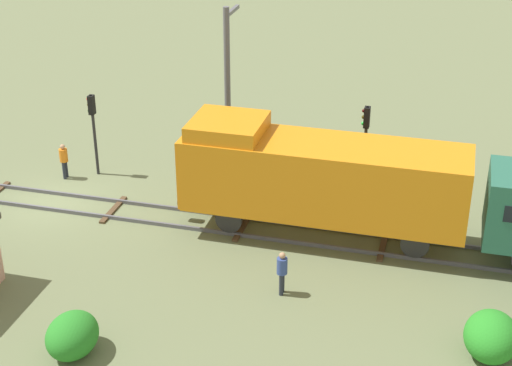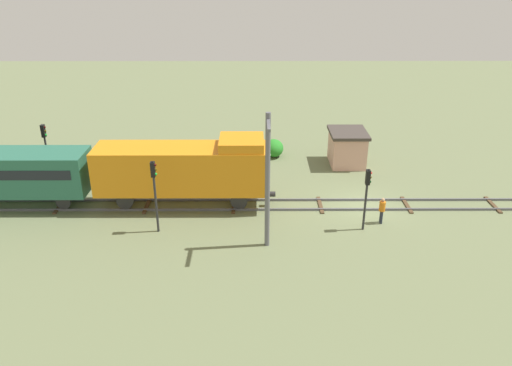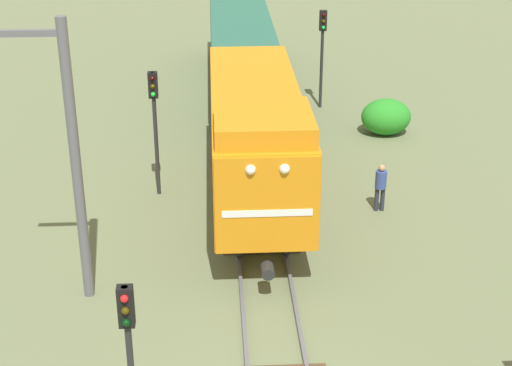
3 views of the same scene
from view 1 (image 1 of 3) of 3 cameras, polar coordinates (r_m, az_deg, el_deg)
name	(u,v)px [view 1 (image 1 of 3)]	position (r m, az deg, el deg)	size (l,w,h in m)	color
ground_plane	(53,202)	(35.53, -14.57, -1.38)	(104.12, 104.12, 0.00)	#66704C
railway_track	(52,201)	(35.50, -14.59, -1.27)	(2.40, 69.42, 0.16)	#595960
locomotive	(319,176)	(30.52, 4.58, 0.52)	(2.90, 11.60, 4.60)	orange
traffic_signal_near	(93,120)	(36.66, -11.78, 4.52)	(0.32, 0.34, 3.91)	#262628
traffic_signal_mid	(365,138)	(33.28, 7.95, 3.26)	(0.32, 0.34, 4.50)	#262628
worker_near_track	(64,158)	(37.24, -13.80, 1.75)	(0.38, 0.38, 1.70)	#262B38
worker_by_signal	(282,270)	(27.87, 1.91, -6.33)	(0.38, 0.38, 1.70)	#262B38
catenary_mast	(228,88)	(35.66, -2.06, 6.95)	(1.94, 0.28, 7.87)	#595960
bush_near	(491,337)	(26.19, 16.74, -10.65)	(2.10, 1.72, 1.53)	#288B26
bush_mid	(72,335)	(25.91, -13.22, -10.74)	(1.96, 1.61, 1.43)	#278126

